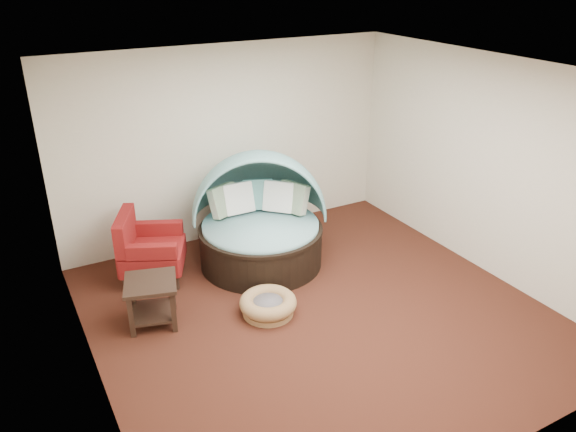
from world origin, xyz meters
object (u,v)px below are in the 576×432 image
pet_basket (268,305)px  canopy_daybed (260,213)px  red_armchair (148,249)px  side_table (152,296)px

pet_basket → canopy_daybed: bearing=67.4°
pet_basket → red_armchair: red_armchair is taller
side_table → canopy_daybed: bearing=23.0°
red_armchair → side_table: 1.04m
canopy_daybed → pet_basket: size_ratio=3.15×
pet_basket → side_table: side_table is taller
pet_basket → red_armchair: (-0.98, 1.49, 0.30)m
canopy_daybed → pet_basket: 1.44m
canopy_daybed → pet_basket: (-0.51, -1.22, -0.59)m
canopy_daybed → red_armchair: size_ratio=2.12×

